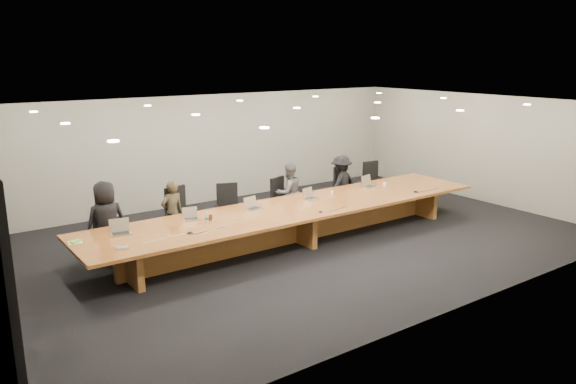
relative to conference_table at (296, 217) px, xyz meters
The scene contains 28 objects.
ground 0.52m from the conference_table, ahead, with size 12.00×12.00×0.00m, color black.
back_wall 4.10m from the conference_table, 90.00° to the left, with size 12.00×0.02×2.80m, color beige.
conference_table is the anchor object (origin of this frame).
chair_far_left 3.79m from the conference_table, 160.16° to the left, with size 0.51×0.51×1.01m, color black, non-canonical shape.
chair_left 2.31m from the conference_table, 148.27° to the left, with size 0.61×0.61×1.20m, color black, non-canonical shape.
chair_mid_left 1.55m from the conference_table, 123.82° to the left, with size 0.56×0.56×1.10m, color black, non-canonical shape.
chair_mid_right 1.35m from the conference_table, 65.31° to the left, with size 0.55×0.55×1.08m, color black, non-canonical shape.
chair_right 2.73m from the conference_table, 26.28° to the left, with size 0.57×0.57×1.12m, color black, non-canonical shape.
chair_far_right 3.67m from the conference_table, 19.77° to the left, with size 0.57×0.57×1.12m, color black, non-canonical shape.
person_a 3.74m from the conference_table, 162.50° to the left, with size 0.75×0.49×1.54m, color black.
person_b 2.53m from the conference_table, 149.67° to the left, with size 0.49×0.32×1.35m, color #362D1D.
person_c 1.43m from the conference_table, 60.79° to the left, with size 0.68×0.53×1.40m, color #59595B.
person_d 2.54m from the conference_table, 28.00° to the left, with size 0.91×0.52×1.41m, color black.
laptop_a 3.61m from the conference_table, behind, with size 0.34×0.25×0.27m, color tan, non-canonical shape.
laptop_b 2.24m from the conference_table, 169.42° to the left, with size 0.29×0.21×0.23m, color tan, non-canonical shape.
laptop_c 0.95m from the conference_table, 156.98° to the left, with size 0.32×0.23×0.25m, color beige, non-canonical shape.
laptop_d 0.80m from the conference_table, 25.88° to the left, with size 0.31×0.23×0.25m, color #C1AC94, non-canonical shape.
laptop_e 2.50m from the conference_table, ahead, with size 0.37×0.27×0.29m, color #B8A78C, non-canonical shape.
water_bottle 2.08m from the conference_table, behind, with size 0.07×0.07×0.21m, color silver.
amber_mug 1.93m from the conference_table, behind, with size 0.09×0.09×0.11m, color maroon.
paper_cup_near 1.34m from the conference_table, 16.23° to the left, with size 0.07×0.07×0.08m, color white.
paper_cup_far 2.77m from the conference_table, ahead, with size 0.09×0.09×0.10m, color white.
notepad 4.37m from the conference_table, behind, with size 0.23×0.18×0.01m, color white.
lime_gadget 4.36m from the conference_table, behind, with size 0.18×0.10×0.03m, color #70CE37.
av_box 3.84m from the conference_table, behind, with size 0.19×0.14×0.03m, color silver.
mic_left 2.61m from the conference_table, behind, with size 0.13×0.13×0.03m, color black.
mic_center 0.68m from the conference_table, 76.51° to the right, with size 0.10×0.10×0.03m, color black.
mic_right 3.02m from the conference_table, 10.99° to the right, with size 0.13×0.13×0.03m, color black.
Camera 1 is at (-6.60, -8.96, 3.80)m, focal length 35.00 mm.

